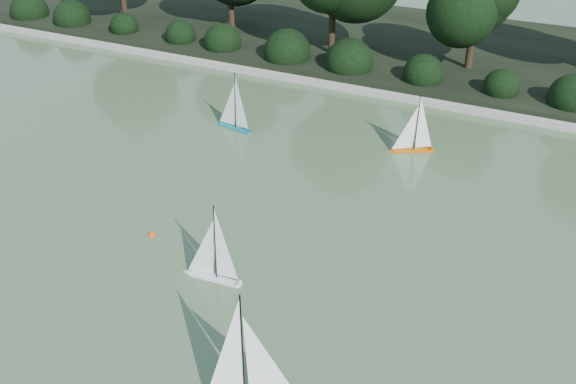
{
  "coord_description": "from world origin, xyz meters",
  "views": [
    {
      "loc": [
        4.15,
        -6.52,
        6.55
      ],
      "look_at": [
        -0.21,
        2.31,
        0.7
      ],
      "focal_mm": 40.0,
      "sensor_mm": 36.0,
      "label": 1
    }
  ],
  "objects": [
    {
      "name": "sailboat_white_a",
      "position": [
        -0.66,
        0.34,
        0.23
      ],
      "size": [
        1.08,
        0.26,
        1.47
      ],
      "color": "silver",
      "rests_on": "ground"
    },
    {
      "name": "race_buoy",
      "position": [
        -2.26,
        0.93,
        0.0
      ],
      "size": [
        0.14,
        0.14,
        0.14
      ],
      "primitive_type": "sphere",
      "color": "#E23C0B",
      "rests_on": "ground"
    },
    {
      "name": "ground",
      "position": [
        0.0,
        0.0,
        0.0
      ],
      "size": [
        80.0,
        80.0,
        0.0
      ],
      "primitive_type": "plane",
      "color": "#3D5432",
      "rests_on": "ground"
    },
    {
      "name": "sailboat_white_b",
      "position": [
        1.2,
        -1.49,
        0.28
      ],
      "size": [
        1.21,
        0.83,
        1.8
      ],
      "color": "white",
      "rests_on": "ground"
    },
    {
      "name": "pond_coping",
      "position": [
        0.0,
        9.0,
        0.09
      ],
      "size": [
        40.0,
        0.35,
        0.18
      ],
      "primitive_type": "cube",
      "color": "gray",
      "rests_on": "ground"
    },
    {
      "name": "shrub_hedge",
      "position": [
        0.0,
        9.9,
        0.45
      ],
      "size": [
        29.1,
        1.1,
        1.1
      ],
      "color": "black",
      "rests_on": "ground"
    },
    {
      "name": "far_bank",
      "position": [
        0.0,
        13.0,
        0.15
      ],
      "size": [
        40.0,
        8.0,
        0.3
      ],
      "primitive_type": "cube",
      "color": "black",
      "rests_on": "ground"
    },
    {
      "name": "sailboat_orange",
      "position": [
        0.9,
        6.18,
        0.23
      ],
      "size": [
        0.99,
        0.65,
        1.46
      ],
      "color": "#D75300",
      "rests_on": "ground"
    },
    {
      "name": "sailboat_teal",
      "position": [
        -3.29,
        5.5,
        0.24
      ],
      "size": [
        1.1,
        0.37,
        1.5
      ],
      "color": "#106D7B",
      "rests_on": "ground"
    }
  ]
}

